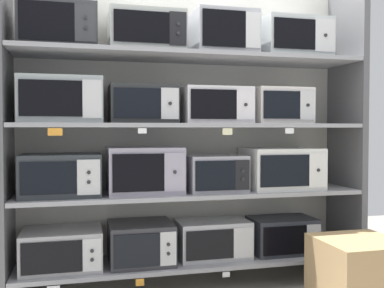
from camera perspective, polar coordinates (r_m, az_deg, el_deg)
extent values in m
cube|color=beige|center=(3.58, -1.07, 1.93)|extent=(2.72, 0.04, 2.33)
cube|color=#5B5B5E|center=(3.25, -22.65, 1.79)|extent=(0.05, 0.51, 2.33)
cube|color=#5B5B5E|center=(3.84, 19.03, 1.82)|extent=(0.05, 0.51, 2.33)
cube|color=#99999E|center=(3.45, 0.00, -14.58)|extent=(2.52, 0.51, 0.03)
cube|color=#A4A2A6|center=(3.32, -16.17, -12.66)|extent=(0.54, 0.40, 0.27)
cube|color=black|center=(3.12, -17.36, -13.61)|extent=(0.38, 0.01, 0.21)
cube|color=silver|center=(3.12, -12.58, -13.58)|extent=(0.12, 0.01, 0.22)
cylinder|color=#262628|center=(3.12, -12.58, -14.15)|extent=(0.02, 0.01, 0.02)
cylinder|color=#262628|center=(3.10, -12.58, -13.10)|extent=(0.02, 0.01, 0.02)
cube|color=#323136|center=(3.34, -6.55, -12.32)|extent=(0.45, 0.42, 0.29)
cube|color=black|center=(3.13, -6.98, -13.31)|extent=(0.31, 0.01, 0.22)
cube|color=silver|center=(3.16, -3.04, -13.13)|extent=(0.11, 0.01, 0.23)
cylinder|color=#262628|center=(3.16, -3.01, -13.73)|extent=(0.02, 0.01, 0.02)
cylinder|color=#262628|center=(3.15, -3.01, -12.61)|extent=(0.02, 0.01, 0.02)
cube|color=#B3B6BB|center=(3.46, 2.66, -11.93)|extent=(0.54, 0.32, 0.28)
cube|color=black|center=(3.28, 2.32, -12.68)|extent=(0.35, 0.01, 0.21)
cube|color=silver|center=(3.36, 6.53, -12.35)|extent=(0.15, 0.01, 0.22)
cube|color=#2F333A|center=(3.66, 11.36, -11.25)|extent=(0.50, 0.33, 0.27)
cube|color=black|center=(3.48, 11.76, -11.91)|extent=(0.35, 0.01, 0.21)
cube|color=silver|center=(3.59, 15.18, -11.52)|extent=(0.12, 0.01, 0.22)
cylinder|color=#262628|center=(3.59, 15.25, -12.02)|extent=(0.02, 0.01, 0.02)
cylinder|color=#262628|center=(3.58, 15.26, -11.09)|extent=(0.02, 0.01, 0.02)
cube|color=orange|center=(3.15, -6.63, -17.06)|extent=(0.06, 0.00, 0.05)
cube|color=white|center=(3.28, 4.37, -16.19)|extent=(0.05, 0.00, 0.04)
cube|color=#99999E|center=(3.35, 0.00, -6.29)|extent=(2.52, 0.51, 0.03)
cube|color=#2F3439|center=(3.23, -16.29, -3.79)|extent=(0.53, 0.38, 0.29)
cube|color=black|center=(3.04, -17.73, -4.16)|extent=(0.35, 0.01, 0.21)
cube|color=silver|center=(3.04, -12.99, -4.13)|extent=(0.15, 0.01, 0.23)
cylinder|color=#262628|center=(3.03, -12.98, -4.75)|extent=(0.02, 0.01, 0.02)
cylinder|color=#262628|center=(3.02, -12.99, -3.54)|extent=(0.02, 0.01, 0.02)
cube|color=#A29BAE|center=(3.26, -6.05, -3.31)|extent=(0.53, 0.38, 0.33)
cube|color=black|center=(3.06, -6.79, -3.65)|extent=(0.35, 0.01, 0.26)
cube|color=#A29BAE|center=(3.10, -2.22, -3.57)|extent=(0.15, 0.01, 0.27)
cylinder|color=#262628|center=(3.09, -2.19, -3.58)|extent=(0.02, 0.01, 0.02)
cube|color=#A1A0A9|center=(3.37, 2.84, -3.68)|extent=(0.43, 0.38, 0.27)
cube|color=black|center=(3.17, 3.01, -4.04)|extent=(0.29, 0.01, 0.21)
cube|color=black|center=(3.24, 6.42, -3.93)|extent=(0.11, 0.01, 0.21)
cylinder|color=#262628|center=(3.23, 6.47, -4.46)|extent=(0.02, 0.01, 0.02)
cylinder|color=#262628|center=(3.23, 6.47, -3.42)|extent=(0.02, 0.01, 0.02)
cube|color=silver|center=(3.57, 11.22, -3.02)|extent=(0.56, 0.42, 0.32)
cube|color=black|center=(3.35, 11.75, -3.35)|extent=(0.38, 0.01, 0.23)
cube|color=silver|center=(3.47, 15.69, -3.20)|extent=(0.15, 0.01, 0.25)
cylinder|color=#262628|center=(3.46, 15.76, -3.21)|extent=(0.02, 0.01, 0.02)
cube|color=#99999E|center=(3.31, 0.00, 2.36)|extent=(2.52, 0.51, 0.03)
cube|color=#99A3A3|center=(3.22, -16.26, 5.34)|extent=(0.55, 0.41, 0.31)
cube|color=black|center=(3.01, -17.48, 5.57)|extent=(0.39, 0.01, 0.23)
cube|color=silver|center=(3.01, -12.57, 5.62)|extent=(0.12, 0.01, 0.25)
cube|color=#2A2D2D|center=(3.25, -6.29, 5.01)|extent=(0.47, 0.34, 0.27)
cube|color=black|center=(3.07, -6.91, 5.19)|extent=(0.32, 0.01, 0.20)
cube|color=silver|center=(3.10, -2.82, 5.16)|extent=(0.12, 0.01, 0.22)
cylinder|color=#262628|center=(3.09, -2.79, 5.17)|extent=(0.02, 0.01, 0.02)
cube|color=silver|center=(3.36, 2.84, 4.88)|extent=(0.50, 0.38, 0.27)
cube|color=black|center=(3.16, 2.81, 5.07)|extent=(0.33, 0.01, 0.21)
cube|color=silver|center=(3.23, 6.79, 4.99)|extent=(0.13, 0.01, 0.21)
cylinder|color=#262628|center=(3.23, 6.85, 4.99)|extent=(0.02, 0.01, 0.02)
cube|color=silver|center=(3.55, 10.91, 4.74)|extent=(0.44, 0.36, 0.27)
cube|color=black|center=(3.36, 11.36, 4.90)|extent=(0.29, 0.01, 0.20)
cube|color=silver|center=(3.45, 14.45, 4.80)|extent=(0.12, 0.01, 0.22)
cylinder|color=#262628|center=(3.44, 14.52, 4.80)|extent=(0.02, 0.01, 0.02)
cube|color=orange|center=(2.96, -16.99, 1.49)|extent=(0.09, 0.00, 0.05)
cube|color=white|center=(2.98, -6.34, 1.68)|extent=(0.06, 0.00, 0.04)
cube|color=beige|center=(3.12, 4.52, 1.59)|extent=(0.07, 0.00, 0.05)
cube|color=white|center=(3.30, 12.28, 1.64)|extent=(0.07, 0.00, 0.04)
cube|color=#99999E|center=(3.36, 0.00, 10.99)|extent=(2.52, 0.51, 0.03)
cube|color=#323235|center=(3.29, -16.62, 14.05)|extent=(0.52, 0.32, 0.30)
cube|color=black|center=(3.13, -17.96, 14.67)|extent=(0.35, 0.01, 0.25)
cube|color=#323235|center=(3.13, -13.38, 14.73)|extent=(0.14, 0.01, 0.24)
cylinder|color=#262628|center=(3.11, -13.37, 14.17)|extent=(0.02, 0.01, 0.02)
cylinder|color=#262628|center=(3.13, -13.38, 15.37)|extent=(0.02, 0.01, 0.02)
cube|color=#A2A7A1|center=(3.32, -5.88, 13.85)|extent=(0.53, 0.37, 0.29)
cube|color=black|center=(3.13, -6.38, 14.60)|extent=(0.38, 0.01, 0.21)
cube|color=black|center=(3.17, -1.80, 14.44)|extent=(0.12, 0.01, 0.23)
cylinder|color=#262628|center=(3.15, -1.76, 13.92)|extent=(0.02, 0.01, 0.02)
cylinder|color=#262628|center=(3.17, -1.76, 15.03)|extent=(0.02, 0.01, 0.02)
cube|color=#A5A7AE|center=(3.45, 3.82, 13.65)|extent=(0.45, 0.42, 0.31)
cube|color=black|center=(3.23, 4.12, 14.44)|extent=(0.32, 0.01, 0.26)
cube|color=silver|center=(3.31, 7.75, 14.15)|extent=(0.11, 0.01, 0.25)
cube|color=#B3BAB9|center=(3.66, 12.53, 12.81)|extent=(0.52, 0.40, 0.30)
cube|color=black|center=(3.44, 12.94, 13.50)|extent=(0.33, 0.01, 0.22)
cube|color=silver|center=(3.56, 16.53, 13.09)|extent=(0.16, 0.01, 0.24)
cylinder|color=#262628|center=(3.55, 16.61, 13.11)|extent=(0.02, 0.01, 0.02)
cube|color=tan|center=(3.16, 20.43, -15.41)|extent=(0.50, 0.50, 0.47)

